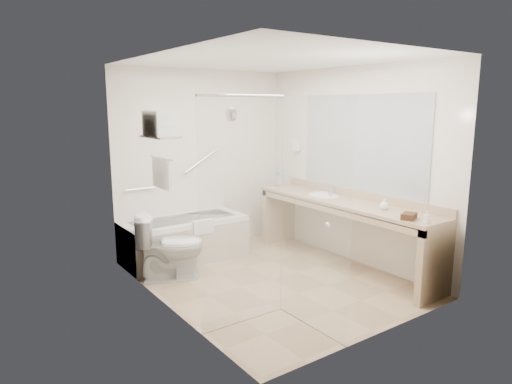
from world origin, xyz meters
TOP-DOWN VIEW (x-y plane):
  - floor at (0.00, 0.00)m, footprint 3.20×3.20m
  - ceiling at (0.00, 0.00)m, footprint 2.60×3.20m
  - wall_back at (0.00, 1.60)m, footprint 2.60×0.10m
  - wall_front at (0.00, -1.60)m, footprint 2.60×0.10m
  - wall_left at (-1.30, 0.00)m, footprint 0.10×3.20m
  - wall_right at (1.30, 0.00)m, footprint 0.10×3.20m
  - bathtub at (-0.50, 1.24)m, footprint 1.60×0.73m
  - grab_bar_short at (-0.95, 1.56)m, footprint 0.40×0.03m
  - grab_bar_long at (-0.05, 1.56)m, footprint 0.53×0.03m
  - shower_enclosure at (-0.63, -0.93)m, footprint 0.96×0.91m
  - towel_shelf at (-1.17, 0.35)m, footprint 0.24×0.55m
  - vanity_counter at (1.02, -0.15)m, footprint 0.55×2.70m
  - sink at (1.05, 0.25)m, footprint 0.40×0.52m
  - faucet at (1.20, 0.25)m, footprint 0.03×0.03m
  - mirror at (1.29, -0.15)m, footprint 0.02×2.00m
  - hairdryer_unit at (1.25, 1.05)m, footprint 0.08×0.10m
  - toilet at (-0.95, 0.70)m, footprint 0.90×0.70m
  - amenity_basket at (0.89, -1.21)m, footprint 0.22×0.19m
  - soap_bottle_a at (0.91, -1.40)m, footprint 0.06×0.12m
  - soap_bottle_b at (1.03, -0.77)m, footprint 0.10×0.13m
  - water_bottle_left at (0.92, 1.10)m, footprint 0.05×0.05m
  - water_bottle_mid at (1.06, 1.10)m, footprint 0.05×0.05m
  - water_bottle_right at (0.95, 1.10)m, footprint 0.06×0.06m
  - drinking_glass_near at (1.02, 0.09)m, footprint 0.07×0.07m
  - drinking_glass_far at (1.02, 0.09)m, footprint 0.07×0.07m

SIDE VIEW (x-z plane):
  - floor at x=0.00m, z-range 0.00..0.00m
  - bathtub at x=-0.50m, z-range -0.02..0.57m
  - toilet at x=-0.95m, z-range 0.00..0.78m
  - vanity_counter at x=1.02m, z-range 0.17..1.12m
  - sink at x=1.05m, z-range 0.75..0.89m
  - soap_bottle_a at x=0.91m, z-range 0.85..0.90m
  - amenity_basket at x=0.89m, z-range 0.85..0.91m
  - drinking_glass_far at x=1.02m, z-range 0.85..0.93m
  - drinking_glass_near at x=1.02m, z-range 0.85..0.93m
  - soap_bottle_b at x=1.03m, z-range 0.85..0.95m
  - water_bottle_mid at x=1.06m, z-range 0.84..1.01m
  - faucet at x=1.20m, z-range 0.86..1.00m
  - water_bottle_left at x=0.92m, z-range 0.84..1.02m
  - water_bottle_right at x=0.95m, z-range 0.84..1.05m
  - grab_bar_short at x=-0.95m, z-range 0.93..0.96m
  - shower_enclosure at x=-0.63m, z-range 0.01..2.12m
  - wall_back at x=0.00m, z-range 0.00..2.50m
  - wall_front at x=0.00m, z-range 0.00..2.50m
  - wall_left at x=-1.30m, z-range 0.00..2.50m
  - wall_right at x=1.30m, z-range 0.00..2.50m
  - grab_bar_long at x=-0.05m, z-range 1.09..1.41m
  - hairdryer_unit at x=1.25m, z-range 1.36..1.54m
  - mirror at x=1.29m, z-range 0.95..2.15m
  - towel_shelf at x=-1.17m, z-range 1.35..2.16m
  - ceiling at x=0.00m, z-range 2.45..2.55m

